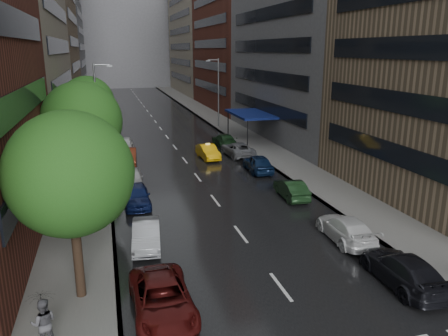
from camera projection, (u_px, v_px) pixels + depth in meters
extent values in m
cube|color=black|center=(157.00, 124.00, 62.42)|extent=(14.00, 140.00, 0.01)
cube|color=gray|center=(92.00, 126.00, 60.11)|extent=(4.00, 140.00, 0.15)
cube|color=gray|center=(218.00, 121.00, 64.69)|extent=(4.00, 140.00, 0.15)
cube|color=#937A5B|center=(48.00, 45.00, 68.73)|extent=(8.00, 28.00, 22.00)
cube|color=slate|center=(60.00, 8.00, 94.53)|extent=(8.00, 32.00, 38.00)
cube|color=slate|center=(299.00, 34.00, 50.05)|extent=(8.00, 28.00, 24.00)
cube|color=maroon|center=(231.00, 3.00, 74.52)|extent=(8.00, 28.00, 36.00)
cube|color=gray|center=(196.00, 33.00, 103.49)|extent=(8.00, 32.00, 28.00)
cube|color=slate|center=(125.00, 28.00, 121.47)|extent=(40.00, 14.00, 32.00)
cylinder|color=#382619|center=(77.00, 251.00, 18.15)|extent=(0.40, 0.40, 4.45)
sphere|color=#1E5116|center=(70.00, 174.00, 17.27)|extent=(5.08, 5.08, 5.08)
cylinder|color=#382619|center=(86.00, 172.00, 29.53)|extent=(0.40, 0.40, 4.60)
sphere|color=#1E5116|center=(82.00, 121.00, 28.62)|extent=(5.26, 5.26, 5.26)
cylinder|color=#382619|center=(91.00, 136.00, 42.16)|extent=(0.40, 0.40, 4.36)
sphere|color=#1E5116|center=(88.00, 102.00, 41.30)|extent=(4.98, 4.98, 4.98)
imported|color=#EFAB0C|center=(208.00, 152.00, 42.42)|extent=(1.73, 4.26, 1.37)
imported|color=#4C100F|center=(162.00, 299.00, 17.41)|extent=(2.44, 5.14, 1.42)
imported|color=#ADB0B7|center=(146.00, 235.00, 23.49)|extent=(1.84, 4.24, 1.36)
imported|color=#101C4D|center=(137.00, 195.00, 29.60)|extent=(1.74, 4.29, 1.46)
imported|color=silver|center=(132.00, 178.00, 33.89)|extent=(1.73, 4.06, 1.37)
imported|color=maroon|center=(127.00, 157.00, 40.00)|extent=(1.99, 4.78, 1.54)
imported|color=silver|center=(124.00, 145.00, 45.01)|extent=(2.17, 4.64, 1.54)
imported|color=black|center=(403.00, 270.00, 19.65)|extent=(2.29, 5.13, 1.46)
imported|color=white|center=(346.00, 229.00, 24.25)|extent=(2.23, 4.88, 1.38)
imported|color=#163218|center=(291.00, 189.00, 31.21)|extent=(1.64, 4.14, 1.34)
imported|color=#0D1F3F|center=(258.00, 163.00, 37.77)|extent=(2.03, 4.61, 1.54)
imported|color=slate|center=(237.00, 149.00, 43.46)|extent=(2.64, 5.14, 1.39)
imported|color=#1A3A1D|center=(224.00, 140.00, 48.08)|extent=(1.94, 4.60, 1.33)
imported|color=#4F4E54|center=(44.00, 323.00, 15.26)|extent=(0.90, 0.70, 1.84)
imported|color=black|center=(41.00, 305.00, 15.06)|extent=(0.96, 0.98, 0.88)
cylinder|color=gray|center=(97.00, 112.00, 40.60)|extent=(0.18, 0.18, 9.00)
cube|color=gray|center=(109.00, 66.00, 39.85)|extent=(0.50, 0.22, 0.16)
cylinder|color=gray|center=(218.00, 93.00, 58.53)|extent=(0.18, 0.18, 9.00)
cube|color=gray|center=(208.00, 61.00, 57.07)|extent=(0.50, 0.22, 0.16)
cube|color=navy|center=(251.00, 114.00, 49.93)|extent=(4.00, 8.00, 0.25)
cylinder|color=black|center=(248.00, 134.00, 46.38)|extent=(0.12, 0.12, 3.00)
cylinder|color=black|center=(228.00, 122.00, 53.45)|extent=(0.12, 0.12, 3.00)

